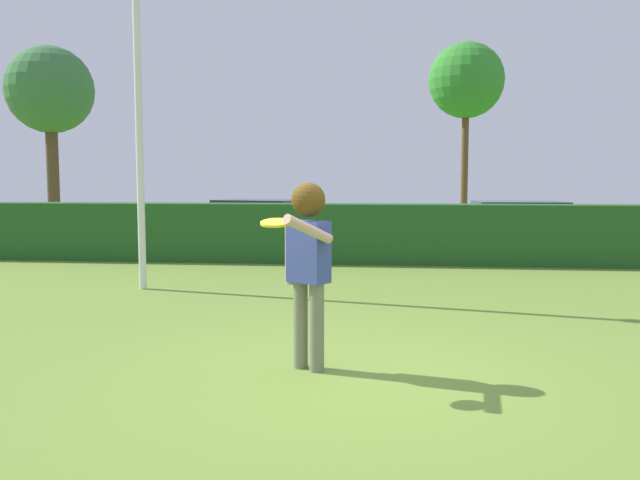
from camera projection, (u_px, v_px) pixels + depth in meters
The scene contains 9 objects.
ground_plane at pixel (345, 376), 6.06m from camera, with size 60.00×60.00×0.00m, color olive.
person at pixel (308, 253), 6.18m from camera, with size 0.49×0.84×1.78m.
frisbee at pixel (276, 223), 5.72m from camera, with size 0.27×0.27×0.07m.
lamppost at pixel (138, 72), 10.59m from camera, with size 0.24×0.24×6.43m.
hedge_row at pixel (373, 233), 14.28m from camera, with size 22.38×0.90×1.28m, color #225521.
parked_car_silver at pixel (259, 220), 18.33m from camera, with size 4.48×2.62×1.25m.
parked_car_blue at pixel (519, 223), 16.89m from camera, with size 4.28×1.97×1.25m.
maple_tree at pixel (466, 82), 22.91m from camera, with size 2.63×2.63×6.57m.
birch_tree at pixel (50, 92), 21.15m from camera, with size 2.78×2.78×6.07m.
Camera 1 is at (0.41, -5.91, 1.81)m, focal length 36.97 mm.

